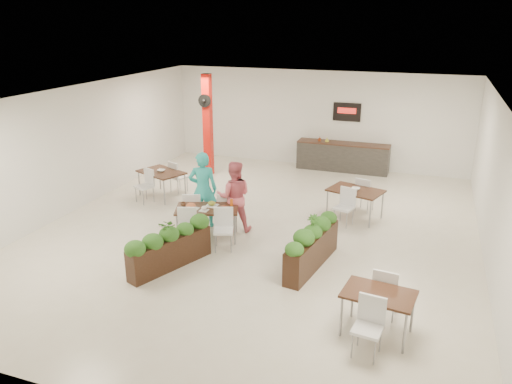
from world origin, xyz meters
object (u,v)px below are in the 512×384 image
red_column (208,124)px  planter_left (170,244)px  service_counter (343,156)px  planter_right (312,243)px  diner_man (203,190)px  side_table_a (161,175)px  side_table_b (355,194)px  side_table_c (378,300)px  main_table (207,213)px  diner_woman (234,196)px

red_column → planter_left: (1.97, -6.12, -1.12)m
service_counter → planter_right: 7.02m
diner_man → side_table_a: 2.51m
side_table_b → side_table_c: 4.97m
side_table_c → red_column: bearing=138.6°
main_table → side_table_c: size_ratio=1.17×
side_table_b → planter_left: bearing=-111.5°
diner_man → diner_woman: bearing=160.1°
service_counter → main_table: 6.73m
planter_left → planter_right: 2.87m
side_table_a → main_table: bearing=-18.9°
planter_left → side_table_c: bearing=-12.1°
red_column → service_counter: size_ratio=1.07×
side_table_b → side_table_c: bearing=-60.3°
side_table_b → planter_right: bearing=-81.0°
service_counter → diner_man: bearing=-111.9°
diner_man → side_table_c: (4.50, -3.10, -0.31)m
diner_man → side_table_a: (-2.00, 1.49, -0.29)m
red_column → diner_woman: (2.48, -3.92, -0.79)m
diner_woman → side_table_c: bearing=120.2°
diner_man → side_table_b: size_ratio=1.11×
red_column → service_counter: red_column is taller
planter_left → planter_right: bearing=20.2°
planter_left → side_table_b: 5.00m
service_counter → diner_man: 6.25m
service_counter → side_table_b: size_ratio=1.79×
diner_woman → diner_man: bearing=-19.9°
red_column → diner_man: size_ratio=1.72×
diner_man → service_counter: bearing=-131.8°
diner_woman → side_table_c: diner_woman is taller
planter_left → side_table_a: size_ratio=1.16×
diner_man → side_table_b: diner_man is taller
diner_man → planter_right: size_ratio=0.87×
side_table_a → side_table_b: 5.38m
red_column → main_table: bearing=-65.7°
planter_right → red_column: bearing=132.3°
planter_right → side_table_a: planter_right is taller
service_counter → side_table_b: service_counter is taller
planter_left → side_table_c: (4.21, -0.91, 0.10)m
planter_left → planter_right: planter_right is taller
planter_left → side_table_b: bearing=51.9°
main_table → diner_woman: (0.41, 0.66, 0.22)m
side_table_c → side_table_a: bearing=152.1°
planter_left → main_table: bearing=86.2°
planter_left → side_table_c: size_ratio=1.15×
red_column → side_table_b: bearing=-23.4°
diner_woman → side_table_c: size_ratio=1.03×
planter_right → main_table: bearing=168.1°
diner_man → planter_right: diner_man is taller
service_counter → side_table_a: 6.10m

